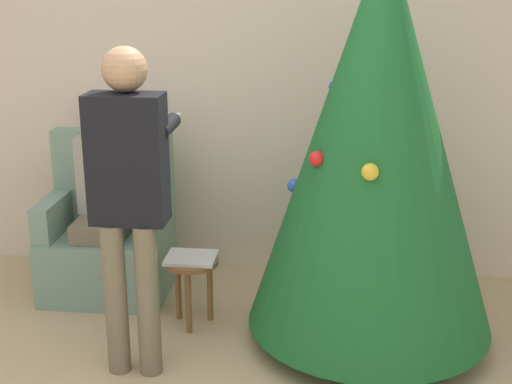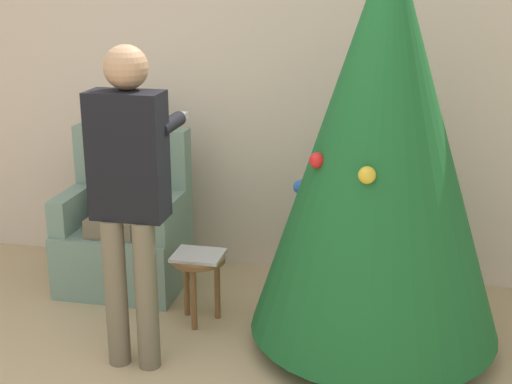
{
  "view_description": "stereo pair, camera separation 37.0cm",
  "coord_description": "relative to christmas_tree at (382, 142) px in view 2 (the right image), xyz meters",
  "views": [
    {
      "loc": [
        0.88,
        -2.52,
        2.06
      ],
      "look_at": [
        0.49,
        0.99,
        0.95
      ],
      "focal_mm": 50.0,
      "sensor_mm": 36.0,
      "label": 1
    },
    {
      "loc": [
        1.24,
        -2.46,
        2.06
      ],
      "look_at": [
        0.49,
        0.99,
        0.95
      ],
      "focal_mm": 50.0,
      "sensor_mm": 36.0,
      "label": 2
    }
  ],
  "objects": [
    {
      "name": "wall_back",
      "position": [
        -1.11,
        0.99,
        0.16
      ],
      "size": [
        8.0,
        0.06,
        2.7
      ],
      "color": "beige",
      "rests_on": "ground_plane"
    },
    {
      "name": "christmas_tree",
      "position": [
        0.0,
        0.0,
        0.0
      ],
      "size": [
        1.38,
        1.38,
        2.27
      ],
      "color": "brown",
      "rests_on": "ground_plane"
    },
    {
      "name": "armchair",
      "position": [
        -1.67,
        0.48,
        -0.82
      ],
      "size": [
        0.79,
        0.61,
        1.05
      ],
      "color": "gray",
      "rests_on": "ground_plane"
    },
    {
      "name": "person_seated",
      "position": [
        -1.67,
        0.45,
        -0.51
      ],
      "size": [
        0.36,
        0.46,
        1.24
      ],
      "color": "#6B604C",
      "rests_on": "ground_plane"
    },
    {
      "name": "person_standing",
      "position": [
        -1.24,
        -0.44,
        -0.17
      ],
      "size": [
        0.4,
        0.57,
        1.71
      ],
      "color": "#6B604C",
      "rests_on": "ground_plane"
    },
    {
      "name": "side_stool",
      "position": [
        -1.04,
        0.06,
        -0.85
      ],
      "size": [
        0.32,
        0.32,
        0.42
      ],
      "color": "brown",
      "rests_on": "ground_plane"
    },
    {
      "name": "laptop",
      "position": [
        -1.04,
        0.06,
        -0.76
      ],
      "size": [
        0.29,
        0.25,
        0.02
      ],
      "color": "silver",
      "rests_on": "side_stool"
    }
  ]
}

